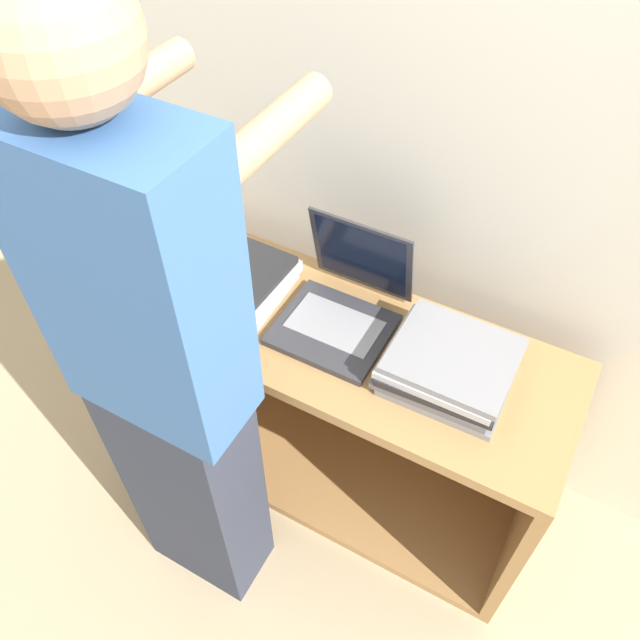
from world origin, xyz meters
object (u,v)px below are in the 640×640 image
Objects in this scene: laptop_open at (342,305)px; person at (166,381)px; laptop_stack_left at (233,278)px; laptop_stack_right at (449,366)px.

laptop_open is 0.19× the size of person.
laptop_open is at bearing 8.74° from laptop_stack_left.
laptop_stack_left and laptop_stack_right have the same top height.
laptop_open reaches higher than laptop_stack_right.
laptop_open is 0.34m from laptop_stack_left.
person is at bearing -110.51° from laptop_open.
laptop_open reaches higher than laptop_stack_left.
laptop_open is 1.03× the size of laptop_stack_right.
person reaches higher than laptop_stack_right.
laptop_stack_right is at bearing 40.74° from person.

